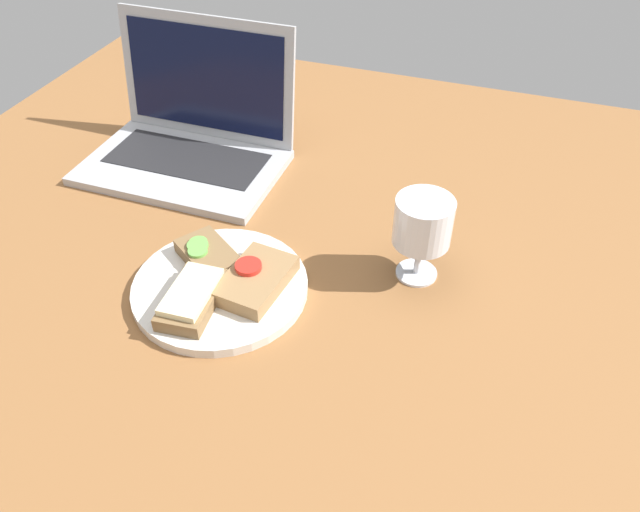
% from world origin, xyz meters
% --- Properties ---
extents(wooden_table, '(1.40, 1.40, 0.03)m').
position_xyz_m(wooden_table, '(0.00, 0.00, 0.01)').
color(wooden_table, brown).
rests_on(wooden_table, ground).
extents(plate, '(0.25, 0.25, 0.01)m').
position_xyz_m(plate, '(-0.04, -0.07, 0.04)').
color(plate, silver).
rests_on(plate, wooden_table).
extents(sandwich_with_cheese, '(0.07, 0.12, 0.03)m').
position_xyz_m(sandwich_with_cheese, '(-0.06, -0.12, 0.06)').
color(sandwich_with_cheese, brown).
rests_on(sandwich_with_cheese, plate).
extents(sandwich_with_tomato, '(0.09, 0.13, 0.03)m').
position_xyz_m(sandwich_with_tomato, '(0.01, -0.06, 0.06)').
color(sandwich_with_tomato, '#937047').
rests_on(sandwich_with_tomato, plate).
extents(sandwich_with_cucumber, '(0.12, 0.11, 0.03)m').
position_xyz_m(sandwich_with_cucumber, '(-0.08, -0.04, 0.06)').
color(sandwich_with_cucumber, brown).
rests_on(sandwich_with_cucumber, plate).
extents(wine_glass, '(0.08, 0.08, 0.13)m').
position_xyz_m(wine_glass, '(0.21, 0.05, 0.12)').
color(wine_glass, white).
rests_on(wine_glass, wooden_table).
extents(laptop, '(0.35, 0.25, 0.23)m').
position_xyz_m(laptop, '(-0.25, 0.23, 0.08)').
color(laptop, '#ADAFB5').
rests_on(laptop, wooden_table).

